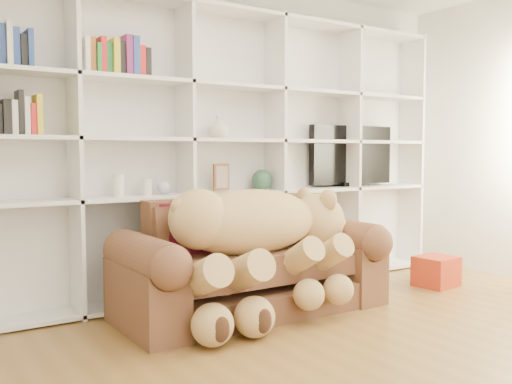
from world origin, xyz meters
TOP-DOWN VIEW (x-y plane):
  - floor at (0.00, 0.00)m, footprint 5.00×5.00m
  - wall_back at (0.00, 2.50)m, footprint 5.00×0.02m
  - bookshelf at (-0.24, 2.36)m, footprint 4.43×0.35m
  - sofa at (-0.19, 1.71)m, footprint 2.01×0.87m
  - teddy_bear at (-0.24, 1.54)m, footprint 1.63×0.86m
  - throw_pillow at (-0.66, 1.85)m, footprint 0.44×0.36m
  - gift_box at (1.63, 1.48)m, footprint 0.36×0.34m
  - tv at (1.41, 2.35)m, footprint 1.00×0.18m
  - picture_frame at (-0.11, 2.30)m, footprint 0.18×0.08m
  - green_vase at (0.31, 2.30)m, footprint 0.18×0.18m
  - figurine_tall at (-1.00, 2.30)m, footprint 0.10×0.10m
  - figurine_short at (-0.77, 2.30)m, footprint 0.08×0.08m
  - snow_globe at (-0.63, 2.30)m, footprint 0.10×0.10m
  - shelf_vase at (-0.14, 2.30)m, footprint 0.19×0.19m

SIDE VIEW (x-z plane):
  - floor at x=0.00m, z-range 0.00..0.00m
  - gift_box at x=1.63m, z-range 0.00..0.27m
  - sofa at x=-0.19m, z-range -0.10..0.74m
  - teddy_bear at x=-0.24m, z-range 0.13..1.07m
  - throw_pillow at x=-0.66m, z-range 0.42..0.83m
  - snow_globe at x=-0.63m, z-range 0.87..0.97m
  - figurine_short at x=-0.77m, z-range 0.86..0.99m
  - figurine_tall at x=-1.00m, z-range 0.86..1.03m
  - green_vase at x=0.31m, z-range 0.86..1.05m
  - picture_frame at x=-0.11m, z-range 0.88..1.11m
  - tv at x=1.41m, z-range 0.86..1.45m
  - bookshelf at x=-0.24m, z-range 0.11..2.51m
  - wall_back at x=0.00m, z-range 0.00..2.70m
  - shelf_vase at x=-0.14m, z-range 1.31..1.50m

